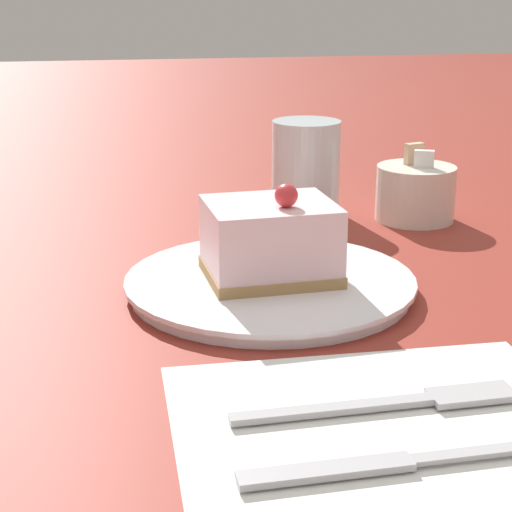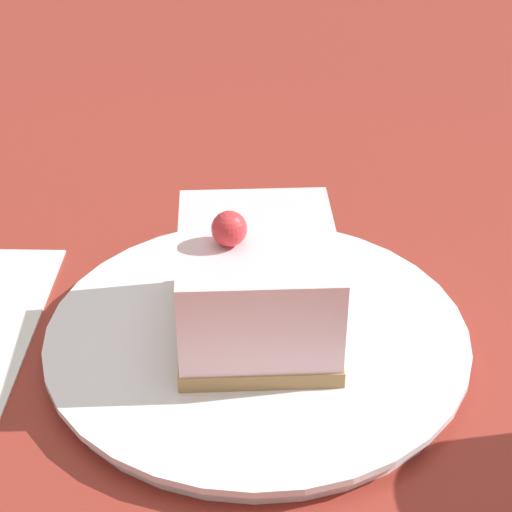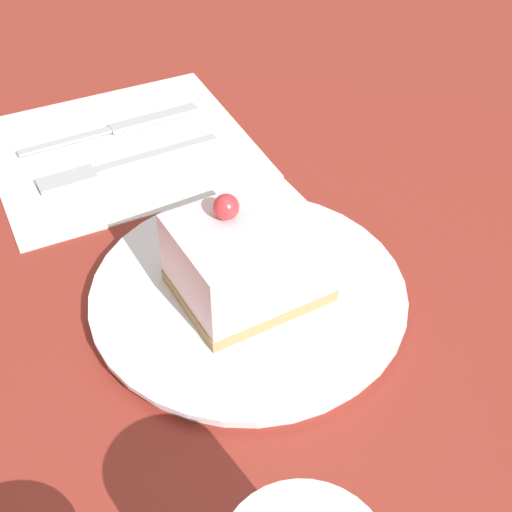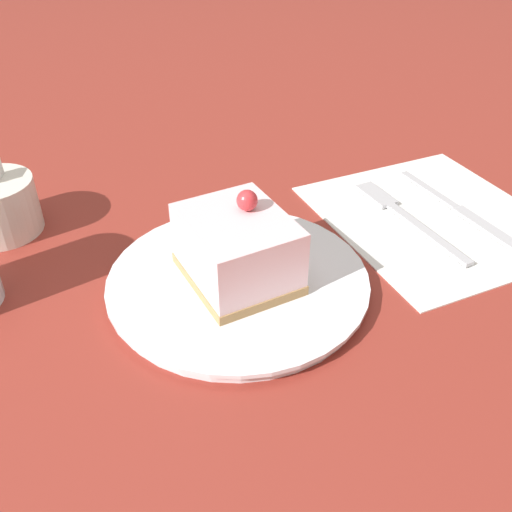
% 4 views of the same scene
% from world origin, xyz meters
% --- Properties ---
extents(ground_plane, '(4.00, 4.00, 0.00)m').
position_xyz_m(ground_plane, '(0.00, 0.00, 0.00)').
color(ground_plane, maroon).
extents(plate, '(0.23, 0.23, 0.01)m').
position_xyz_m(plate, '(0.04, -0.01, 0.01)').
color(plate, white).
rests_on(plate, ground_plane).
extents(cake_slice, '(0.09, 0.11, 0.08)m').
position_xyz_m(cake_slice, '(0.04, -0.01, 0.04)').
color(cake_slice, '#AD8451').
rests_on(cake_slice, plate).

